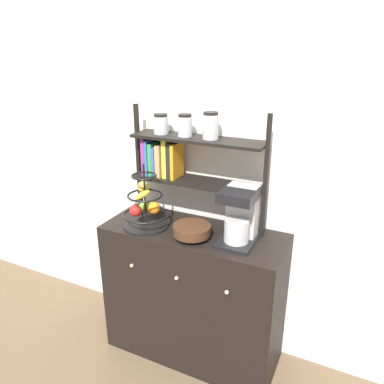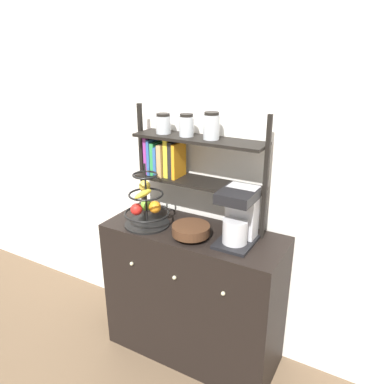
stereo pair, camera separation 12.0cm
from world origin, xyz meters
TOP-DOWN VIEW (x-y plane):
  - ground_plane at (0.00, 0.00)m, footprint 12.00×12.00m
  - wall_back at (0.00, 0.48)m, footprint 7.00×0.05m
  - sideboard at (0.00, 0.22)m, footprint 1.11×0.45m
  - coffee_maker at (0.28, 0.23)m, footprint 0.20×0.26m
  - fruit_stand at (-0.29, 0.15)m, footprint 0.28×0.28m
  - wooden_bowl at (0.03, 0.13)m, footprint 0.22×0.22m
  - shelf_hutch at (-0.14, 0.34)m, footprint 0.85×0.20m

SIDE VIEW (x-z plane):
  - ground_plane at x=0.00m, z-range 0.00..0.00m
  - sideboard at x=0.00m, z-range 0.00..0.90m
  - wooden_bowl at x=0.03m, z-range 0.91..0.99m
  - fruit_stand at x=-0.29m, z-range 0.83..1.23m
  - coffee_maker at x=0.28m, z-range 0.90..1.22m
  - wall_back at x=0.00m, z-range 0.00..2.60m
  - shelf_hutch at x=-0.14m, z-range 0.98..1.69m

